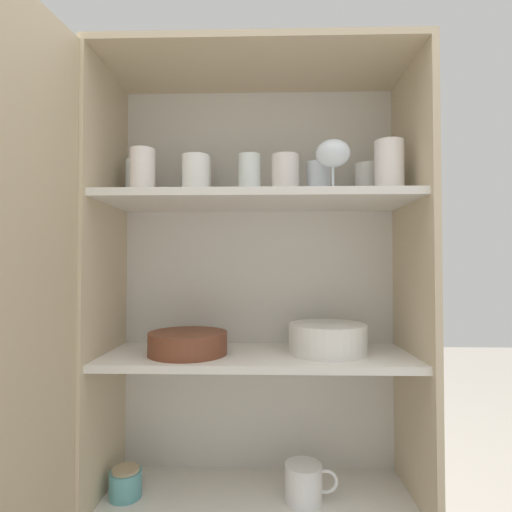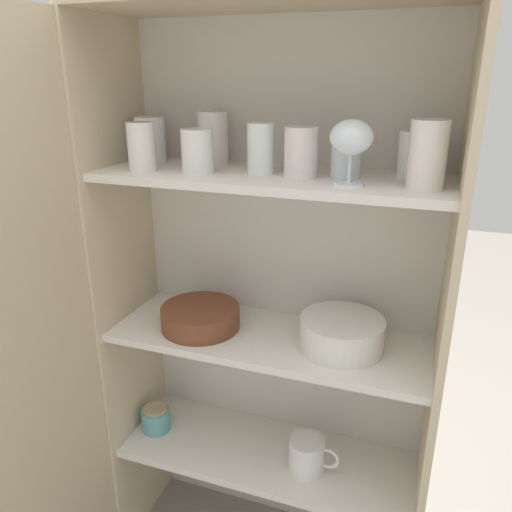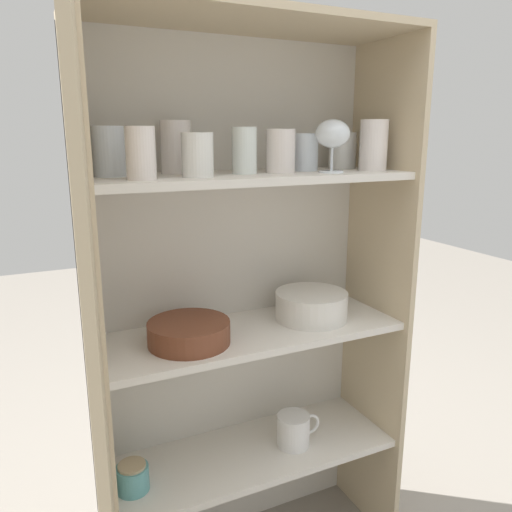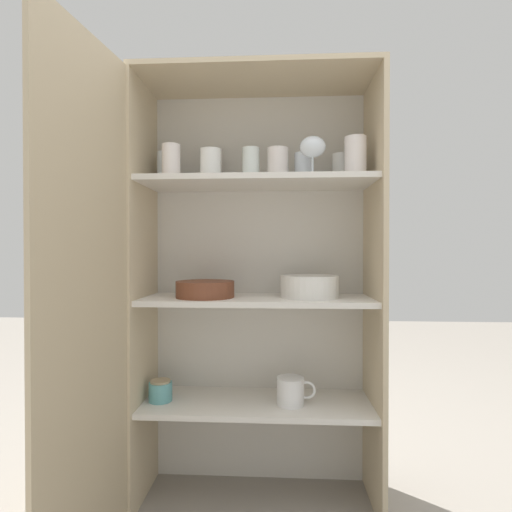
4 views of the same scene
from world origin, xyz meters
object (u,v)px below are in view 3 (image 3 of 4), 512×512
Objects in this scene: coffee_mug_primary at (294,430)px; storage_jar at (133,477)px; plate_stack_white at (311,305)px; mixing_bowl_large at (189,332)px.

coffee_mug_primary reaches higher than storage_jar.
plate_stack_white reaches higher than mixing_bowl_large.
mixing_bowl_large is 0.41m from storage_jar.
plate_stack_white is 0.38m from coffee_mug_primary.
coffee_mug_primary is at bearing -1.89° from mixing_bowl_large.
coffee_mug_primary is 1.64× the size of storage_jar.
storage_jar is at bearing 178.86° from coffee_mug_primary.
mixing_bowl_large is at bearing -177.05° from plate_stack_white.
storage_jar is (-0.48, 0.01, -0.01)m from coffee_mug_primary.
plate_stack_white reaches higher than storage_jar.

